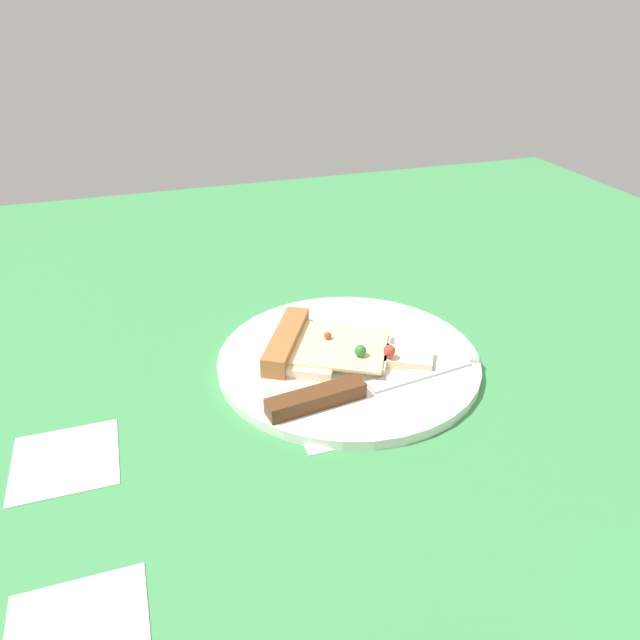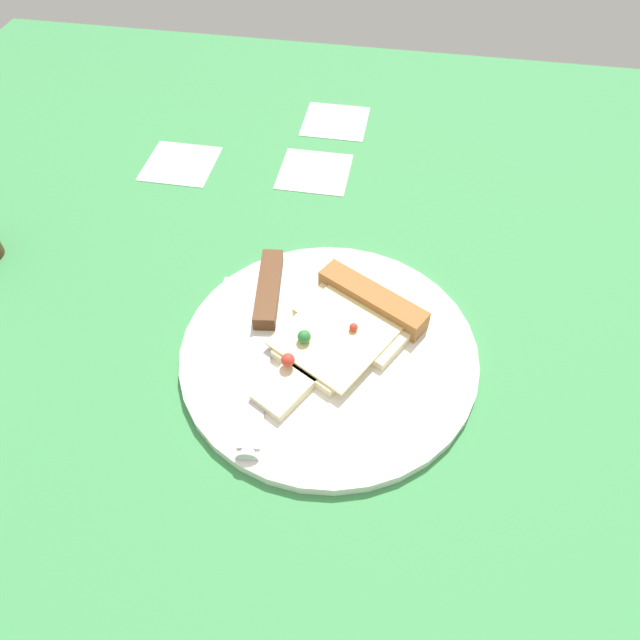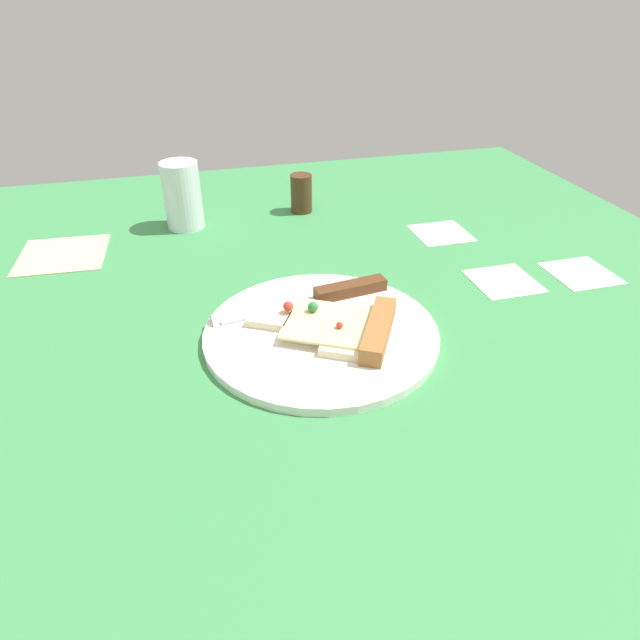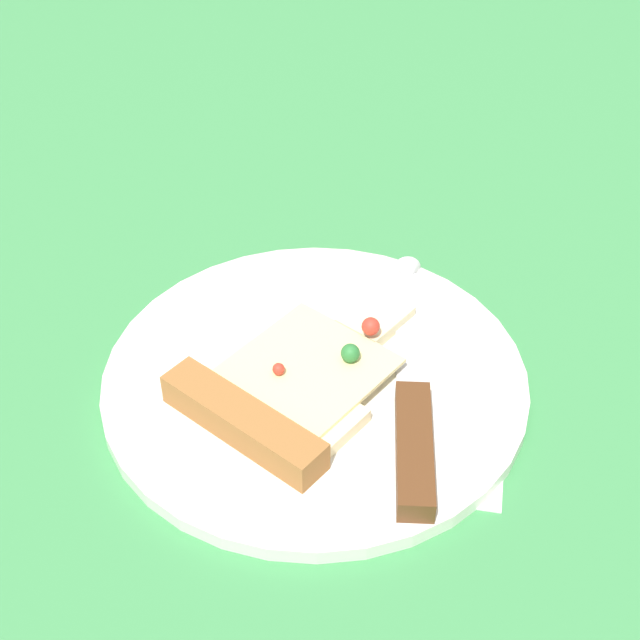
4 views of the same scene
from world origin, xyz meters
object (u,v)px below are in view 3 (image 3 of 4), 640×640
at_px(pizza_slice, 342,327).
at_px(napkin, 63,254).
at_px(drinking_glass, 182,195).
at_px(plate, 321,333).
at_px(knife, 319,297).
at_px(pepper_shaker, 301,193).

bearing_deg(pizza_slice, napkin, 75.91).
bearing_deg(drinking_glass, plate, -160.34).
relative_size(knife, napkin, 1.85).
distance_m(knife, napkin, 0.43).
bearing_deg(plate, pizza_slice, -118.62).
relative_size(pizza_slice, drinking_glass, 1.69).
bearing_deg(pepper_shaker, drinking_glass, 94.57).
xyz_separation_m(pizza_slice, pepper_shaker, (0.42, -0.05, 0.02)).
xyz_separation_m(drinking_glass, napkin, (-0.06, 0.20, -0.05)).
relative_size(pizza_slice, knife, 0.79).
bearing_deg(plate, pepper_shaker, -10.07).
bearing_deg(plate, napkin, 45.92).
bearing_deg(knife, napkin, 46.09).
height_order(pizza_slice, pepper_shaker, pepper_shaker).
height_order(drinking_glass, napkin, drinking_glass).
relative_size(plate, knife, 1.19).
height_order(plate, napkin, plate).
xyz_separation_m(knife, drinking_glass, (0.32, 0.15, 0.04)).
distance_m(plate, pepper_shaker, 0.41).
height_order(plate, knife, knife).
height_order(knife, napkin, knife).
relative_size(plate, pepper_shaker, 4.18).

